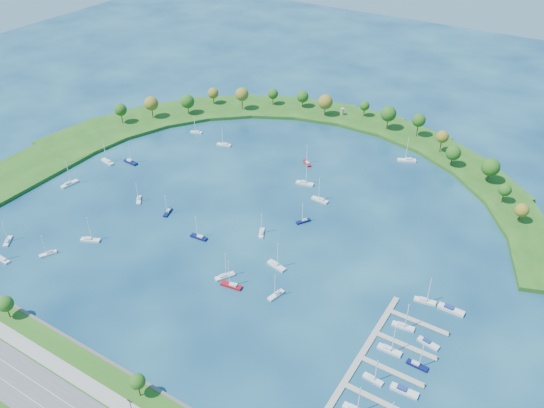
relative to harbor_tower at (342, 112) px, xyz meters
The scene contains 36 objects.
ground 116.96m from the harbor_tower, 84.07° to the right, with size 700.00×700.00×0.00m, color #072143.
south_shoreline 239.47m from the harbor_tower, 87.10° to the right, with size 420.00×43.10×11.60m.
breakwater 75.80m from the harbor_tower, 116.89° to the right, with size 286.74×247.64×2.00m.
breakwater_trees 29.31m from the harbor_tower, 93.08° to the right, with size 236.20×94.18×14.94m.
harbor_tower is the anchor object (origin of this frame).
dock_system 202.28m from the harbor_tower, 61.22° to the right, with size 24.28×82.00×1.60m.
moored_boat_0 167.49m from the harbor_tower, 72.86° to the right, with size 3.98×7.94×11.24m.
moored_boat_1 167.88m from the harbor_tower, 79.23° to the right, with size 9.13×3.72×13.03m.
moored_boat_2 97.21m from the harbor_tower, 70.39° to the right, with size 8.81×2.92×12.77m.
moored_boat_3 206.00m from the harbor_tower, 109.74° to the right, with size 5.98×7.12×10.76m.
moored_boat_4 134.83m from the harbor_tower, 122.88° to the right, with size 9.06×3.24×13.05m.
moored_boat_5 178.27m from the harbor_tower, 102.70° to the right, with size 8.93×5.81×12.79m.
moored_boat_6 146.31m from the harbor_tower, 125.07° to the right, with size 9.29×4.14×13.20m.
moored_boat_7 81.26m from the harbor_tower, 120.69° to the right, with size 8.65×4.72×12.25m.
moored_boat_8 145.24m from the harbor_tower, 107.32° to the right, with size 6.11×6.81×10.54m.
moored_boat_9 211.86m from the harbor_tower, 106.57° to the right, with size 7.58×2.47×11.00m.
moored_boat_10 131.34m from the harbor_tower, 80.01° to the right, with size 5.16×7.43×10.74m.
moored_boat_11 84.28m from the harbor_tower, 77.14° to the right, with size 9.47×4.43×13.43m.
moored_boat_12 116.50m from the harbor_tower, 72.86° to the right, with size 5.44×7.02×10.37m.
moored_boat_13 163.99m from the harbor_tower, 80.92° to the right, with size 6.18×8.36×12.22m.
moored_boat_14 92.49m from the harbor_tower, 134.74° to the right, with size 7.42×4.20×10.52m.
moored_boat_15 63.45m from the harbor_tower, 29.73° to the right, with size 10.22×6.87×14.69m.
moored_boat_16 168.83m from the harbor_tower, 119.76° to the right, with size 3.95×9.47×13.50m.
moored_boat_17 146.73m from the harbor_tower, 89.77° to the right, with size 8.20×2.92×11.81m.
moored_boat_18 141.27m from the harbor_tower, 99.83° to the right, with size 3.99×7.42×10.51m.
moored_boat_19 150.58m from the harbor_tower, 74.49° to the right, with size 9.15×4.32×12.98m.
moored_boat_20 196.04m from the harbor_tower, 103.96° to the right, with size 5.23×7.38×10.70m.
moored_boat_21 63.76m from the harbor_tower, 81.32° to the right, with size 7.19×6.53×11.18m.
docked_boat_4 202.29m from the harbor_tower, 61.14° to the right, with size 7.25×2.69×10.42m.
docked_boat_5 206.64m from the harbor_tower, 58.47° to the right, with size 9.26×2.91×1.87m.
docked_boat_6 189.71m from the harbor_tower, 59.04° to the right, with size 8.67×2.51×12.71m.
docked_boat_7 196.30m from the harbor_tower, 56.58° to the right, with size 7.53×2.28×11.00m.
docked_boat_8 178.56m from the harbor_tower, 56.86° to the right, with size 8.46×3.23×12.13m.
docked_boat_9 186.80m from the harbor_tower, 54.65° to the right, with size 8.18×3.49×1.62m.
docked_boat_10 166.00m from the harbor_tower, 52.95° to the right, with size 8.63×3.72×12.27m.
docked_boat_11 171.61m from the harbor_tower, 50.15° to the right, with size 10.04×3.01×2.04m.
Camera 1 is at (119.96, -179.63, 151.75)m, focal length 36.51 mm.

